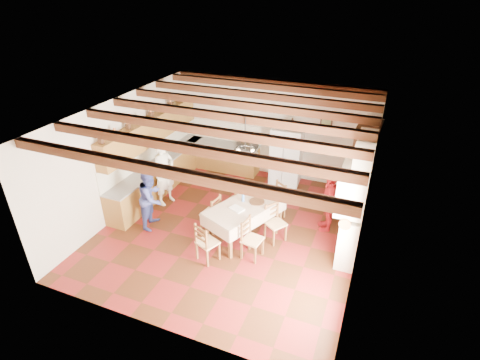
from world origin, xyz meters
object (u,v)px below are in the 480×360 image
(microwave, at_px, (247,143))
(chair_left_near, at_px, (211,213))
(chair_right_far, at_px, (276,223))
(person_man, at_px, (164,173))
(person_woman_red, at_px, (329,202))
(chair_right_near, at_px, (252,239))
(person_woman_blue, at_px, (151,198))
(chair_end_far, at_px, (275,200))
(dining_table, at_px, (245,208))
(chair_end_near, at_px, (208,242))
(refrigerator, at_px, (286,156))
(chair_left_far, at_px, (234,201))
(hutch, at_px, (362,169))

(microwave, bearing_deg, chair_left_near, -67.94)
(chair_right_far, xyz_separation_m, person_man, (-3.29, 0.50, 0.43))
(chair_right_far, height_order, person_woman_red, person_woman_red)
(chair_right_near, bearing_deg, chair_left_near, 74.02)
(chair_right_near, relative_size, person_woman_blue, 0.61)
(chair_end_far, bearing_deg, person_woman_blue, -115.39)
(person_woman_blue, relative_size, microwave, 2.80)
(dining_table, height_order, chair_end_far, chair_end_far)
(chair_end_near, distance_m, person_man, 2.78)
(chair_right_near, relative_size, chair_right_far, 1.00)
(dining_table, relative_size, chair_right_near, 2.22)
(chair_end_near, xyz_separation_m, chair_end_far, (0.86, 2.18, 0.00))
(chair_left_near, relative_size, chair_right_near, 1.00)
(refrigerator, height_order, chair_end_near, refrigerator)
(person_woman_blue, bearing_deg, chair_left_near, -84.34)
(chair_left_far, xyz_separation_m, chair_right_far, (1.28, -0.54, 0.00))
(chair_left_near, bearing_deg, chair_left_far, 164.14)
(chair_end_near, bearing_deg, chair_right_far, -109.74)
(chair_left_far, height_order, microwave, microwave)
(chair_right_far, height_order, chair_end_far, same)
(refrigerator, distance_m, person_woman_blue, 4.21)
(chair_end_near, bearing_deg, refrigerator, -74.39)
(refrigerator, relative_size, chair_left_far, 1.83)
(chair_left_far, xyz_separation_m, chair_end_near, (0.11, -1.77, 0.00))
(chair_right_near, bearing_deg, dining_table, 41.74)
(chair_right_near, distance_m, person_woman_red, 2.18)
(dining_table, height_order, person_man, person_man)
(refrigerator, relative_size, dining_table, 0.82)
(dining_table, bearing_deg, chair_right_far, 5.67)
(refrigerator, height_order, person_man, person_man)
(hutch, height_order, chair_left_near, hutch)
(chair_end_far, bearing_deg, person_woman_red, 34.52)
(chair_right_near, relative_size, person_woman_red, 0.62)
(chair_end_near, height_order, microwave, microwave)
(hutch, xyz_separation_m, chair_left_far, (-2.89, -1.60, -0.71))
(chair_end_near, height_order, person_woman_red, person_woman_red)
(chair_end_near, bearing_deg, chair_right_near, -128.98)
(person_woman_blue, bearing_deg, chair_right_far, -88.53)
(person_woman_blue, bearing_deg, dining_table, -87.04)
(refrigerator, distance_m, chair_end_near, 4.17)
(dining_table, xyz_separation_m, chair_left_far, (-0.52, 0.62, -0.27))
(person_man, bearing_deg, chair_end_far, -65.61)
(refrigerator, xyz_separation_m, microwave, (-1.27, 0.09, 0.18))
(chair_left_near, xyz_separation_m, chair_right_near, (1.31, -0.60, 0.00))
(person_woman_blue, distance_m, microwave, 3.72)
(dining_table, xyz_separation_m, chair_right_far, (0.75, 0.07, -0.27))
(chair_left_near, relative_size, chair_left_far, 1.00)
(person_woman_red, bearing_deg, chair_end_near, -62.52)
(hutch, distance_m, chair_end_near, 4.43)
(chair_left_near, bearing_deg, person_woman_red, 121.32)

